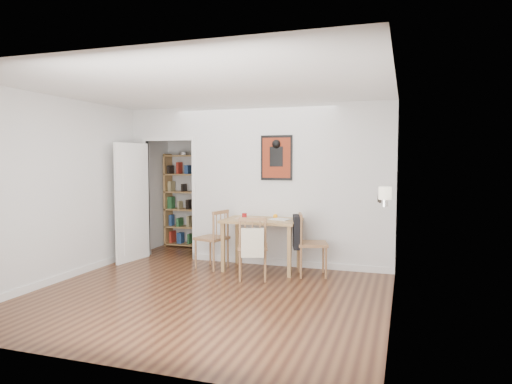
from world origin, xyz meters
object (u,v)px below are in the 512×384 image
(chair_front, at_px, (253,247))
(mantel_lamp, at_px, (385,194))
(chair_right, at_px, (311,243))
(ceramic_jar_b, at_px, (381,198))
(fireplace, at_px, (386,246))
(red_glass, at_px, (244,216))
(ceramic_jar_a, at_px, (382,199))
(dining_table, at_px, (262,225))
(orange_fruit, at_px, (275,216))
(notebook, at_px, (280,219))
(bookshelf, at_px, (185,201))
(chair_left, at_px, (212,239))

(chair_front, distance_m, mantel_lamp, 2.09)
(chair_right, distance_m, ceramic_jar_b, 1.29)
(fireplace, relative_size, red_glass, 13.07)
(ceramic_jar_a, bearing_deg, chair_right, 154.02)
(dining_table, bearing_deg, red_glass, -161.20)
(dining_table, bearing_deg, orange_fruit, 37.66)
(dining_table, xyz_separation_m, ceramic_jar_b, (1.80, -0.49, 0.51))
(chair_right, height_order, notebook, chair_right)
(dining_table, distance_m, chair_front, 0.62)
(bookshelf, bearing_deg, chair_right, -28.07)
(chair_left, height_order, bookshelf, bookshelf)
(orange_fruit, bearing_deg, fireplace, -26.97)
(dining_table, relative_size, mantel_lamp, 4.92)
(orange_fruit, bearing_deg, ceramic_jar_b, -21.18)
(dining_table, distance_m, notebook, 0.31)
(ceramic_jar_a, bearing_deg, dining_table, 161.61)
(chair_left, distance_m, bookshelf, 2.04)
(bookshelf, distance_m, ceramic_jar_b, 4.31)
(chair_front, height_order, notebook, chair_front)
(chair_right, xyz_separation_m, orange_fruit, (-0.62, 0.25, 0.35))
(chair_left, bearing_deg, dining_table, 8.92)
(bookshelf, height_order, mantel_lamp, bookshelf)
(chair_left, relative_size, bookshelf, 0.51)
(mantel_lamp, bearing_deg, ceramic_jar_a, 95.90)
(chair_left, relative_size, ceramic_jar_a, 8.38)
(orange_fruit, distance_m, ceramic_jar_a, 1.85)
(chair_left, bearing_deg, fireplace, -12.78)
(bookshelf, bearing_deg, orange_fruit, -29.73)
(dining_table, height_order, red_glass, red_glass)
(ceramic_jar_b, bearing_deg, dining_table, 164.84)
(fireplace, bearing_deg, chair_right, 150.23)
(fireplace, bearing_deg, chair_front, 175.00)
(orange_fruit, distance_m, mantel_lamp, 2.15)
(orange_fruit, distance_m, notebook, 0.17)
(dining_table, relative_size, fireplace, 0.94)
(chair_front, distance_m, notebook, 0.72)
(bookshelf, relative_size, fireplace, 1.47)
(red_glass, bearing_deg, notebook, 10.31)
(chair_front, height_order, mantel_lamp, mantel_lamp)
(chair_right, relative_size, ceramic_jar_b, 9.45)
(chair_left, height_order, ceramic_jar_a, ceramic_jar_a)
(red_glass, xyz_separation_m, mantel_lamp, (2.14, -1.01, 0.46))
(chair_front, bearing_deg, bookshelf, 136.58)
(bookshelf, height_order, ceramic_jar_b, bookshelf)
(ceramic_jar_a, bearing_deg, fireplace, -62.59)
(mantel_lamp, bearing_deg, ceramic_jar_b, 97.55)
(chair_left, height_order, mantel_lamp, mantel_lamp)
(orange_fruit, xyz_separation_m, notebook, (0.11, -0.13, -0.03))
(ceramic_jar_a, height_order, ceramic_jar_b, ceramic_jar_a)
(notebook, bearing_deg, fireplace, -24.98)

